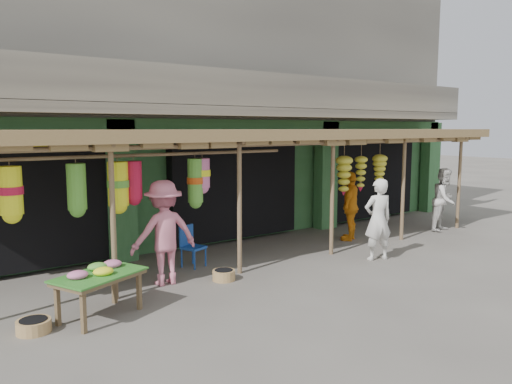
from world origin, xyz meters
TOP-DOWN VIEW (x-y plane):
  - ground at (0.00, 0.00)m, footprint 80.00×80.00m
  - building at (-0.00, 4.87)m, footprint 16.40×6.80m
  - awning at (-0.14, 0.80)m, footprint 14.00×2.70m
  - flower_table at (-4.48, -0.82)m, footprint 1.50×1.21m
  - blue_chair at (-2.03, 0.81)m, footprint 0.52×0.52m
  - basket_mid at (-5.42, -0.86)m, footprint 0.57×0.57m
  - basket_right at (-2.00, -0.40)m, footprint 0.52×0.52m
  - person_front at (1.46, -1.12)m, footprint 0.74×0.60m
  - person_right at (5.37, -0.17)m, footprint 0.97×0.83m
  - person_vendor at (2.42, 0.56)m, footprint 1.10×0.87m
  - person_shopper at (-2.97, 0.06)m, footprint 1.27×0.79m

SIDE VIEW (x-z plane):
  - ground at x=0.00m, z-range 0.00..0.00m
  - basket_mid at x=-5.42m, z-range 0.00..0.18m
  - basket_right at x=-2.00m, z-range 0.00..0.19m
  - blue_chair at x=-2.03m, z-range 0.05..0.89m
  - flower_table at x=-4.48m, z-range 0.24..1.02m
  - person_right at x=5.37m, z-range 0.00..1.73m
  - person_vendor at x=2.42m, z-range 0.00..1.74m
  - person_front at x=1.46m, z-range 0.00..1.76m
  - person_shopper at x=-2.97m, z-range 0.00..1.90m
  - awning at x=-0.14m, z-range 1.18..3.97m
  - building at x=0.00m, z-range -0.13..6.87m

